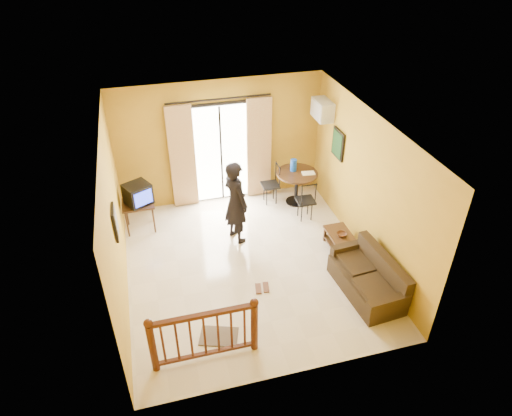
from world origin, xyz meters
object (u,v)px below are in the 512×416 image
object	(u,v)px
television	(138,194)
dining_table	(297,179)
coffee_table	(341,240)
sofa	(369,279)
standing_person	(236,202)

from	to	relation	value
television	dining_table	bearing A→B (deg)	-24.75
coffee_table	sofa	bearing A→B (deg)	-90.01
standing_person	coffee_table	bearing A→B (deg)	-139.03
television	dining_table	world-z (taller)	television
television	coffee_table	distance (m)	4.15
coffee_table	dining_table	bearing A→B (deg)	98.13
television	sofa	distance (m)	4.78
dining_table	standing_person	xyz separation A→B (m)	(-1.62, -0.97, 0.27)
coffee_table	television	bearing A→B (deg)	154.86
coffee_table	sofa	size ratio (longest dim) A/B	0.49
dining_table	standing_person	distance (m)	1.91
television	coffee_table	size ratio (longest dim) A/B	0.78
television	standing_person	xyz separation A→B (m)	(1.83, -0.84, 0.02)
television	sofa	world-z (taller)	television
coffee_table	standing_person	bearing A→B (deg)	154.27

